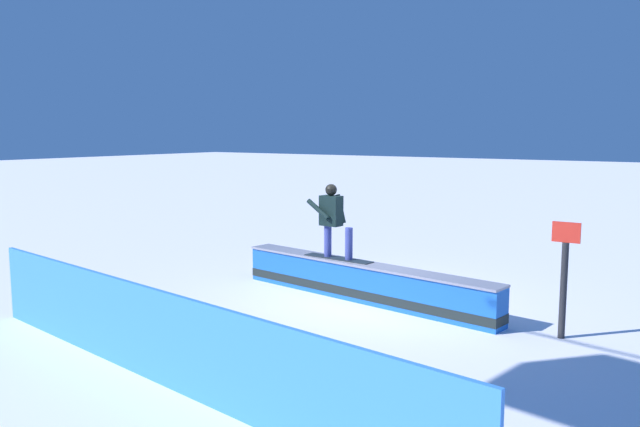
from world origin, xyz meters
name	(u,v)px	position (x,y,z in m)	size (l,w,h in m)	color
ground_plane	(362,300)	(0.00, 0.00, 0.00)	(120.00, 120.00, 0.00)	white
grind_box	(363,283)	(0.00, 0.00, 0.32)	(5.47, 1.24, 0.70)	blue
snowboarder	(333,218)	(0.70, -0.09, 1.45)	(1.45, 0.43, 1.40)	#1E282E
safety_fence	(165,339)	(0.00, 4.73, 0.59)	(8.64, 0.06, 1.17)	#3783EC
trail_marker	(564,276)	(-3.53, 0.18, 0.94)	(0.40, 0.10, 1.75)	#262628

